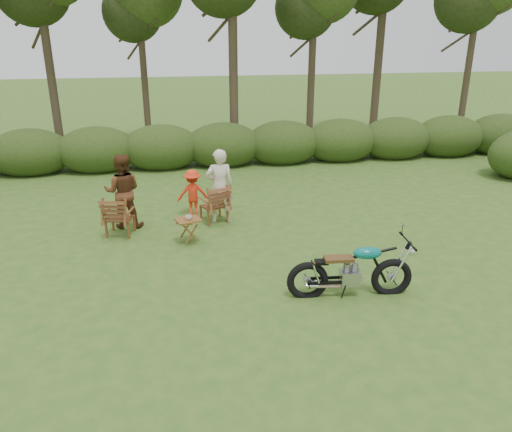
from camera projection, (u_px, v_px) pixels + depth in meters
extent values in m
plane|color=#2D521B|center=(284.00, 303.00, 8.28)|extent=(80.00, 80.00, 0.00)
cylinder|color=#3B2D20|center=(47.00, 49.00, 16.33)|extent=(0.28, 0.28, 7.20)
cylinder|color=#3B2D20|center=(143.00, 60.00, 17.98)|extent=(0.24, 0.24, 6.30)
sphere|color=#294018|center=(138.00, 1.00, 17.28)|extent=(2.52, 2.52, 2.52)
cylinder|color=#3B2D20|center=(233.00, 42.00, 16.19)|extent=(0.30, 0.30, 7.65)
cylinder|color=#3B2D20|center=(312.00, 57.00, 17.89)|extent=(0.26, 0.26, 6.48)
cylinder|color=#3B2D20|center=(381.00, 35.00, 19.12)|extent=(0.32, 0.32, 7.92)
cylinder|color=#3B2D20|center=(471.00, 52.00, 17.69)|extent=(0.24, 0.24, 6.84)
ellipsoid|color=#223814|center=(30.00, 153.00, 15.38)|extent=(2.52, 1.68, 1.51)
ellipsoid|color=#223814|center=(97.00, 151.00, 15.70)|extent=(2.52, 1.68, 1.51)
ellipsoid|color=#223814|center=(161.00, 148.00, 16.02)|extent=(2.52, 1.68, 1.51)
ellipsoid|color=#223814|center=(223.00, 146.00, 16.33)|extent=(2.52, 1.68, 1.51)
ellipsoid|color=#223814|center=(283.00, 143.00, 16.65)|extent=(2.52, 1.68, 1.51)
ellipsoid|color=#223814|center=(340.00, 141.00, 16.97)|extent=(2.52, 1.68, 1.51)
ellipsoid|color=#223814|center=(395.00, 139.00, 17.29)|extent=(2.52, 1.68, 1.51)
ellipsoid|color=#223814|center=(448.00, 137.00, 17.61)|extent=(2.52, 1.68, 1.51)
ellipsoid|color=#223814|center=(500.00, 135.00, 17.93)|extent=(2.52, 1.68, 1.51)
imported|color=beige|center=(189.00, 217.00, 10.35)|extent=(0.16, 0.16, 0.11)
imported|color=beige|center=(221.00, 222.00, 11.73)|extent=(0.64, 0.43, 1.74)
imported|color=#542E18|center=(126.00, 226.00, 11.46)|extent=(0.87, 0.70, 1.69)
imported|color=red|center=(194.00, 215.00, 12.11)|extent=(0.74, 0.43, 1.14)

